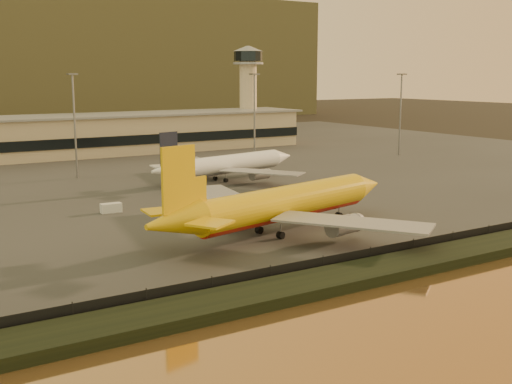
# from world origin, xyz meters

# --- Properties ---
(ground) EXTENTS (900.00, 900.00, 0.00)m
(ground) POSITION_xyz_m (0.00, 0.00, 0.00)
(ground) COLOR black
(ground) RESTS_ON ground
(embankment) EXTENTS (320.00, 7.00, 1.40)m
(embankment) POSITION_xyz_m (0.00, -17.00, 0.70)
(embankment) COLOR black
(embankment) RESTS_ON ground
(tarmac) EXTENTS (320.00, 220.00, 0.20)m
(tarmac) POSITION_xyz_m (0.00, 95.00, 0.10)
(tarmac) COLOR #2D2D2D
(tarmac) RESTS_ON ground
(perimeter_fence) EXTENTS (300.00, 0.05, 2.20)m
(perimeter_fence) POSITION_xyz_m (0.00, -13.00, 1.30)
(perimeter_fence) COLOR black
(perimeter_fence) RESTS_ON tarmac
(terminal_building) EXTENTS (202.00, 25.00, 12.60)m
(terminal_building) POSITION_xyz_m (-14.52, 125.55, 6.25)
(terminal_building) COLOR #C7B08A
(terminal_building) RESTS_ON tarmac
(control_tower) EXTENTS (11.20, 11.20, 35.50)m
(control_tower) POSITION_xyz_m (70.00, 131.00, 21.66)
(control_tower) COLOR #C7B08A
(control_tower) RESTS_ON tarmac
(apron_light_masts) EXTENTS (152.20, 12.20, 25.40)m
(apron_light_masts) POSITION_xyz_m (15.00, 75.00, 15.70)
(apron_light_masts) COLOR slate
(apron_light_masts) RESTS_ON tarmac
(dhl_cargo_jet) EXTENTS (52.06, 50.08, 15.67)m
(dhl_cargo_jet) POSITION_xyz_m (1.55, 7.47, 4.88)
(dhl_cargo_jet) COLOR #DFAD0B
(dhl_cargo_jet) RESTS_ON tarmac
(white_narrowbody_jet) EXTENTS (43.89, 42.13, 12.70)m
(white_narrowbody_jet) POSITION_xyz_m (19.94, 57.80, 3.99)
(white_narrowbody_jet) COLOR white
(white_narrowbody_jet) RESTS_ON tarmac
(gse_vehicle_yellow) EXTENTS (4.04, 2.97, 1.66)m
(gse_vehicle_yellow) POSITION_xyz_m (11.48, 28.84, 1.03)
(gse_vehicle_yellow) COLOR #DFAD0B
(gse_vehicle_yellow) RESTS_ON tarmac
(gse_vehicle_white) EXTENTS (3.88, 1.92, 1.70)m
(gse_vehicle_white) POSITION_xyz_m (-16.45, 37.04, 1.05)
(gse_vehicle_white) COLOR white
(gse_vehicle_white) RESTS_ON tarmac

